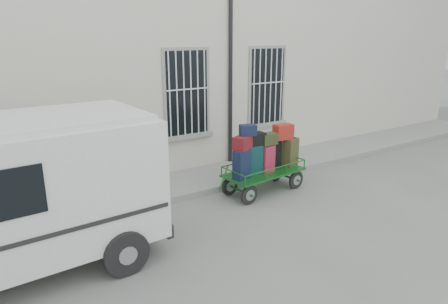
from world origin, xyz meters
name	(u,v)px	position (x,y,z in m)	size (l,w,h in m)	color
ground	(267,207)	(0.00, 0.00, 0.00)	(80.00, 80.00, 0.00)	slate
building	(160,59)	(0.00, 5.50, 3.00)	(24.00, 5.15, 6.00)	beige
sidewalk	(216,176)	(0.00, 2.20, 0.07)	(24.00, 1.70, 0.15)	gray
luggage_cart	(264,157)	(0.51, 0.79, 0.90)	(2.45, 1.12, 1.76)	black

